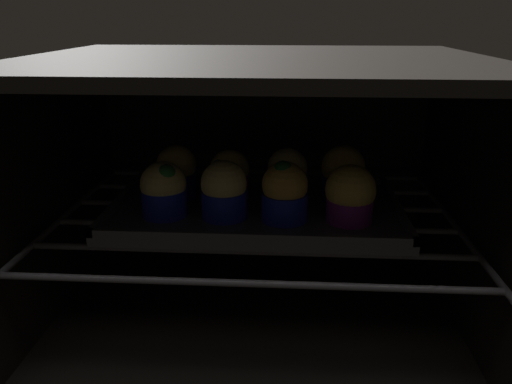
% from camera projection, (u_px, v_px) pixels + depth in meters
% --- Properties ---
extents(oven_cavity, '(0.59, 0.47, 0.37)m').
position_uv_depth(oven_cavity, '(258.00, 184.00, 0.74)').
color(oven_cavity, black).
rests_on(oven_cavity, ground).
extents(oven_rack, '(0.55, 0.42, 0.01)m').
position_uv_depth(oven_rack, '(256.00, 216.00, 0.71)').
color(oven_rack, '#4C494C').
rests_on(oven_rack, oven_cavity).
extents(baking_tray, '(0.39, 0.23, 0.02)m').
position_uv_depth(baking_tray, '(256.00, 210.00, 0.70)').
color(baking_tray, '#4C4C51').
rests_on(baking_tray, oven_rack).
extents(muffin_row0_col0, '(0.06, 0.06, 0.07)m').
position_uv_depth(muffin_row0_col0, '(164.00, 190.00, 0.66)').
color(muffin_row0_col0, '#1928B7').
rests_on(muffin_row0_col0, baking_tray).
extents(muffin_row0_col1, '(0.06, 0.06, 0.08)m').
position_uv_depth(muffin_row0_col1, '(224.00, 191.00, 0.66)').
color(muffin_row0_col1, '#1928B7').
rests_on(muffin_row0_col1, baking_tray).
extents(muffin_row0_col2, '(0.06, 0.06, 0.08)m').
position_uv_depth(muffin_row0_col2, '(285.00, 192.00, 0.65)').
color(muffin_row0_col2, '#1928B7').
rests_on(muffin_row0_col2, baking_tray).
extents(muffin_row0_col3, '(0.06, 0.06, 0.07)m').
position_uv_depth(muffin_row0_col3, '(350.00, 195.00, 0.64)').
color(muffin_row0_col3, '#7A238C').
rests_on(muffin_row0_col3, baking_tray).
extents(muffin_row1_col0, '(0.06, 0.06, 0.08)m').
position_uv_depth(muffin_row1_col0, '(177.00, 173.00, 0.73)').
color(muffin_row1_col0, '#1928B7').
rests_on(muffin_row1_col0, baking_tray).
extents(muffin_row1_col1, '(0.06, 0.06, 0.07)m').
position_uv_depth(muffin_row1_col1, '(230.00, 176.00, 0.73)').
color(muffin_row1_col1, '#7A238C').
rests_on(muffin_row1_col1, baking_tray).
extents(muffin_row1_col2, '(0.06, 0.06, 0.07)m').
position_uv_depth(muffin_row1_col2, '(287.00, 175.00, 0.73)').
color(muffin_row1_col2, '#0C8C84').
rests_on(muffin_row1_col2, baking_tray).
extents(muffin_row1_col3, '(0.06, 0.06, 0.08)m').
position_uv_depth(muffin_row1_col3, '(343.00, 174.00, 0.72)').
color(muffin_row1_col3, '#1928B7').
rests_on(muffin_row1_col3, baking_tray).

